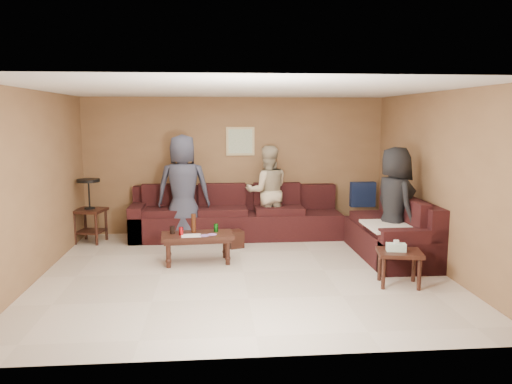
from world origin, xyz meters
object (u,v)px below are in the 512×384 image
(coffee_table, at_px, (197,238))
(person_middle, at_px, (267,191))
(person_right, at_px, (394,204))
(waste_bin, at_px, (235,239))
(person_left, at_px, (183,189))
(side_table_right, at_px, (399,256))
(end_table_left, at_px, (90,209))
(sectional_sofa, at_px, (286,225))

(coffee_table, bearing_deg, person_middle, 52.12)
(person_right, bearing_deg, waste_bin, 56.97)
(coffee_table, relative_size, person_left, 0.58)
(side_table_right, xyz_separation_m, person_right, (0.34, 1.14, 0.46))
(side_table_right, xyz_separation_m, waste_bin, (-2.00, 2.06, -0.25))
(end_table_left, height_order, side_table_right, end_table_left)
(side_table_right, distance_m, person_right, 1.27)
(sectional_sofa, relative_size, person_middle, 2.83)
(side_table_right, height_order, waste_bin, side_table_right)
(person_left, bearing_deg, side_table_right, 139.50)
(side_table_right, bearing_deg, waste_bin, 134.19)
(waste_bin, bearing_deg, person_right, -21.51)
(person_left, distance_m, person_right, 3.50)
(sectional_sofa, height_order, end_table_left, end_table_left)
(person_middle, bearing_deg, waste_bin, 46.40)
(sectional_sofa, relative_size, coffee_table, 4.29)
(sectional_sofa, xyz_separation_m, coffee_table, (-1.47, -0.99, 0.05))
(end_table_left, relative_size, waste_bin, 3.86)
(end_table_left, bearing_deg, person_right, -17.14)
(coffee_table, xyz_separation_m, person_left, (-0.27, 1.31, 0.55))
(waste_bin, bearing_deg, side_table_right, -45.81)
(coffee_table, relative_size, person_right, 0.63)
(side_table_right, relative_size, person_left, 0.34)
(coffee_table, relative_size, end_table_left, 0.99)
(end_table_left, relative_size, person_middle, 0.67)
(sectional_sofa, distance_m, coffee_table, 1.77)
(waste_bin, distance_m, person_left, 1.26)
(end_table_left, bearing_deg, waste_bin, -12.78)
(person_left, relative_size, person_middle, 1.13)
(sectional_sofa, relative_size, side_table_right, 7.49)
(end_table_left, xyz_separation_m, side_table_right, (4.47, -2.62, -0.18))
(end_table_left, bearing_deg, person_middle, 3.37)
(end_table_left, xyz_separation_m, person_left, (1.60, -0.07, 0.35))
(person_left, height_order, person_middle, person_left)
(side_table_right, xyz_separation_m, person_middle, (-1.39, 2.80, 0.43))
(sectional_sofa, bearing_deg, waste_bin, -168.82)
(side_table_right, bearing_deg, person_right, 73.33)
(side_table_right, bearing_deg, end_table_left, 149.61)
(coffee_table, distance_m, waste_bin, 1.04)
(waste_bin, bearing_deg, sectional_sofa, 11.18)
(person_middle, bearing_deg, sectional_sofa, 110.28)
(waste_bin, distance_m, person_right, 2.62)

